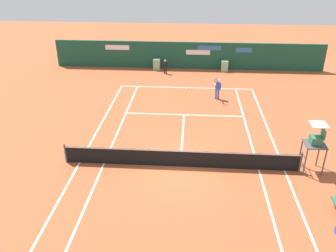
{
  "coord_description": "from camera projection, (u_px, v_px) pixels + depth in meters",
  "views": [
    {
      "loc": [
        0.46,
        -15.24,
        9.96
      ],
      "look_at": [
        -0.86,
        3.02,
        0.8
      ],
      "focal_mm": 37.44,
      "sensor_mm": 36.0,
      "label": 1
    }
  ],
  "objects": [
    {
      "name": "ground_plane",
      "position": [
        181.0,
        160.0,
        18.59
      ],
      "size": [
        80.0,
        80.0,
        0.01
      ],
      "color": "#A8512D"
    },
    {
      "name": "tennis_net",
      "position": [
        180.0,
        158.0,
        17.85
      ],
      "size": [
        12.1,
        0.1,
        1.07
      ],
      "color": "#4C4C51",
      "rests_on": "ground_plane"
    },
    {
      "name": "sponsor_back_wall",
      "position": [
        188.0,
        56.0,
        32.68
      ],
      "size": [
        25.0,
        1.02,
        2.49
      ],
      "color": "#194C38",
      "rests_on": "ground_plane"
    },
    {
      "name": "umpire_chair",
      "position": [
        316.0,
        142.0,
        17.04
      ],
      "size": [
        1.0,
        1.0,
        2.6
      ],
      "rotation": [
        0.0,
        0.0,
        1.57
      ],
      "color": "#47474C",
      "rests_on": "ground_plane"
    },
    {
      "name": "player_on_baseline",
      "position": [
        218.0,
        87.0,
        25.93
      ],
      "size": [
        0.58,
        0.66,
        1.76
      ],
      "rotation": [
        0.0,
        0.0,
        3.21
      ],
      "color": "blue",
      "rests_on": "ground_plane"
    },
    {
      "name": "ball_kid_right_post",
      "position": [
        165.0,
        66.0,
        31.47
      ],
      "size": [
        0.43,
        0.18,
        1.29
      ],
      "rotation": [
        0.0,
        0.0,
        3.15
      ],
      "color": "black",
      "rests_on": "ground_plane"
    },
    {
      "name": "tennis_ball_mid_court",
      "position": [
        229.0,
        120.0,
        22.94
      ],
      "size": [
        0.07,
        0.07,
        0.07
      ],
      "primitive_type": "sphere",
      "color": "#CCE033",
      "rests_on": "ground_plane"
    },
    {
      "name": "tennis_ball_near_service_line",
      "position": [
        186.0,
        102.0,
        25.76
      ],
      "size": [
        0.07,
        0.07,
        0.07
      ],
      "primitive_type": "sphere",
      "color": "#CCE033",
      "rests_on": "ground_plane"
    }
  ]
}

